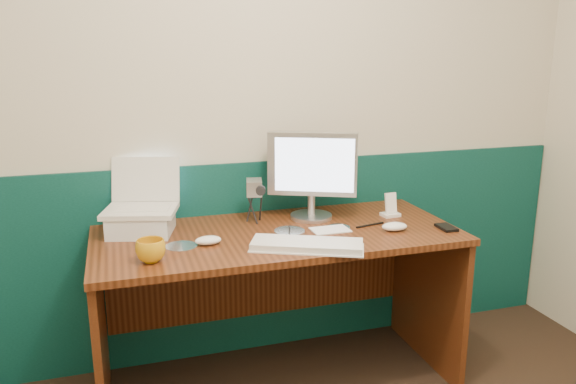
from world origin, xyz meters
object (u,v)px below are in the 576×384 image
object	(u,v)px
laptop	(139,185)
camcorder	(254,201)
monitor	(312,176)
keyboard	(307,246)
mug	(151,251)
desk	(278,310)

from	to	relation	value
laptop	camcorder	world-z (taller)	laptop
monitor	laptop	bearing A→B (deg)	-155.53
laptop	keyboard	distance (m)	0.78
monitor	mug	bearing A→B (deg)	-130.35
monitor	keyboard	distance (m)	0.47
keyboard	camcorder	world-z (taller)	camcorder
keyboard	mug	bearing A→B (deg)	-159.02
mug	monitor	bearing A→B (deg)	24.91
keyboard	mug	world-z (taller)	mug
laptop	keyboard	xyz separation A→B (m)	(0.63, -0.40, -0.21)
monitor	mug	world-z (taller)	monitor
laptop	mug	bearing A→B (deg)	-72.50
desk	camcorder	distance (m)	0.51
monitor	keyboard	world-z (taller)	monitor
laptop	camcorder	distance (m)	0.53
monitor	desk	bearing A→B (deg)	-118.35
desk	mug	world-z (taller)	mug
mug	keyboard	bearing A→B (deg)	-3.75
laptop	mug	xyz separation A→B (m)	(0.02, -0.36, -0.17)
mug	camcorder	size ratio (longest dim) A/B	0.55
monitor	mug	size ratio (longest dim) A/B	3.73
laptop	monitor	size ratio (longest dim) A/B	0.73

